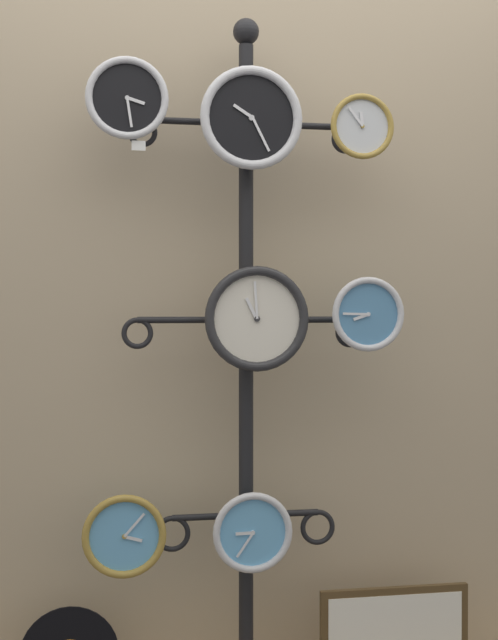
{
  "coord_description": "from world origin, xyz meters",
  "views": [
    {
      "loc": [
        -0.48,
        -2.25,
        1.2
      ],
      "look_at": [
        0.0,
        0.36,
        1.17
      ],
      "focal_mm": 50.0,
      "sensor_mm": 36.0,
      "label": 1
    }
  ],
  "objects_px": {
    "clock_top_right": "(362,127)",
    "display_stand": "(246,435)",
    "clock_bottom_center": "(253,532)",
    "clock_top_left": "(127,98)",
    "clock_bottom_left": "(124,536)",
    "clock_top_center": "(252,118)",
    "clock_middle_center": "(257,319)",
    "clock_middle_right": "(368,314)",
    "picture_frame": "(395,636)"
  },
  "relations": [
    {
      "from": "clock_top_right",
      "to": "clock_top_center",
      "type": "bearing_deg",
      "value": -179.09
    },
    {
      "from": "clock_top_center",
      "to": "clock_top_right",
      "type": "bearing_deg",
      "value": 0.91
    },
    {
      "from": "clock_middle_right",
      "to": "clock_top_center",
      "type": "bearing_deg",
      "value": 176.61
    },
    {
      "from": "clock_bottom_center",
      "to": "clock_middle_center",
      "type": "bearing_deg",
      "value": 52.86
    },
    {
      "from": "clock_top_center",
      "to": "picture_frame",
      "type": "height_order",
      "value": "clock_top_center"
    },
    {
      "from": "display_stand",
      "to": "clock_middle_right",
      "type": "distance_m",
      "value": 0.52
    },
    {
      "from": "clock_bottom_left",
      "to": "clock_top_center",
      "type": "bearing_deg",
      "value": -1.71
    },
    {
      "from": "clock_bottom_center",
      "to": "clock_top_left",
      "type": "bearing_deg",
      "value": 175.91
    },
    {
      "from": "clock_top_right",
      "to": "display_stand",
      "type": "bearing_deg",
      "value": 166.59
    },
    {
      "from": "clock_top_right",
      "to": "clock_middle_center",
      "type": "relative_size",
      "value": 0.63
    },
    {
      "from": "clock_top_right",
      "to": "clock_middle_right",
      "type": "relative_size",
      "value": 0.88
    },
    {
      "from": "display_stand",
      "to": "clock_bottom_left",
      "type": "distance_m",
      "value": 0.47
    },
    {
      "from": "clock_top_center",
      "to": "clock_top_right",
      "type": "xyz_separation_m",
      "value": [
        0.34,
        0.01,
        -0.01
      ]
    },
    {
      "from": "clock_top_left",
      "to": "clock_bottom_center",
      "type": "distance_m",
      "value": 1.31
    },
    {
      "from": "display_stand",
      "to": "clock_top_left",
      "type": "relative_size",
      "value": 8.71
    },
    {
      "from": "clock_top_right",
      "to": "clock_bottom_center",
      "type": "xyz_separation_m",
      "value": [
        -0.34,
        -0.02,
        -1.2
      ]
    },
    {
      "from": "picture_frame",
      "to": "display_stand",
      "type": "bearing_deg",
      "value": 168.94
    },
    {
      "from": "clock_top_left",
      "to": "clock_top_center",
      "type": "xyz_separation_m",
      "value": [
        0.36,
        -0.01,
        -0.04
      ]
    },
    {
      "from": "display_stand",
      "to": "clock_top_center",
      "type": "bearing_deg",
      "value": -87.91
    },
    {
      "from": "clock_top_left",
      "to": "clock_bottom_center",
      "type": "relative_size",
      "value": 1.01
    },
    {
      "from": "clock_top_center",
      "to": "clock_middle_center",
      "type": "bearing_deg",
      "value": 9.79
    },
    {
      "from": "clock_top_left",
      "to": "clock_middle_right",
      "type": "xyz_separation_m",
      "value": [
        0.71,
        -0.03,
        -0.62
      ]
    },
    {
      "from": "clock_middle_center",
      "to": "clock_bottom_left",
      "type": "bearing_deg",
      "value": 178.71
    },
    {
      "from": "clock_middle_right",
      "to": "clock_bottom_left",
      "type": "relative_size",
      "value": 0.92
    },
    {
      "from": "clock_top_right",
      "to": "clock_middle_center",
      "type": "bearing_deg",
      "value": -179.48
    },
    {
      "from": "display_stand",
      "to": "clock_bottom_center",
      "type": "relative_size",
      "value": 8.78
    },
    {
      "from": "clock_middle_right",
      "to": "clock_bottom_center",
      "type": "relative_size",
      "value": 0.94
    },
    {
      "from": "clock_bottom_center",
      "to": "picture_frame",
      "type": "bearing_deg",
      "value": 2.41
    },
    {
      "from": "clock_middle_center",
      "to": "clock_middle_right",
      "type": "height_order",
      "value": "clock_middle_center"
    },
    {
      "from": "clock_top_right",
      "to": "clock_middle_center",
      "type": "distance_m",
      "value": 0.66
    },
    {
      "from": "display_stand",
      "to": "clock_middle_center",
      "type": "distance_m",
      "value": 0.36
    },
    {
      "from": "clock_middle_right",
      "to": "picture_frame",
      "type": "distance_m",
      "value": 0.98
    },
    {
      "from": "clock_middle_center",
      "to": "clock_middle_right",
      "type": "relative_size",
      "value": 1.39
    },
    {
      "from": "clock_top_center",
      "to": "clock_bottom_left",
      "type": "xyz_separation_m",
      "value": [
        -0.37,
        0.01,
        -1.21
      ]
    },
    {
      "from": "clock_middle_center",
      "to": "clock_middle_right",
      "type": "xyz_separation_m",
      "value": [
        0.33,
        -0.02,
        0.01
      ]
    },
    {
      "from": "display_stand",
      "to": "clock_top_center",
      "type": "height_order",
      "value": "display_stand"
    },
    {
      "from": "display_stand",
      "to": "clock_bottom_left",
      "type": "bearing_deg",
      "value": -168.56
    },
    {
      "from": "clock_top_center",
      "to": "clock_top_right",
      "type": "relative_size",
      "value": 1.54
    },
    {
      "from": "picture_frame",
      "to": "clock_top_left",
      "type": "bearing_deg",
      "value": 179.49
    },
    {
      "from": "display_stand",
      "to": "clock_bottom_left",
      "type": "height_order",
      "value": "display_stand"
    },
    {
      "from": "display_stand",
      "to": "clock_middle_center",
      "type": "xyz_separation_m",
      "value": [
        0.02,
        -0.08,
        0.35
      ]
    },
    {
      "from": "display_stand",
      "to": "clock_middle_center",
      "type": "bearing_deg",
      "value": -78.59
    },
    {
      "from": "clock_top_left",
      "to": "clock_bottom_left",
      "type": "distance_m",
      "value": 1.26
    },
    {
      "from": "clock_middle_center",
      "to": "picture_frame",
      "type": "relative_size",
      "value": 0.67
    },
    {
      "from": "clock_top_left",
      "to": "picture_frame",
      "type": "xyz_separation_m",
      "value": [
        0.81,
        -0.01,
        -1.6
      ]
    },
    {
      "from": "clock_middle_right",
      "to": "picture_frame",
      "type": "relative_size",
      "value": 0.48
    },
    {
      "from": "clock_bottom_center",
      "to": "clock_top_right",
      "type": "bearing_deg",
      "value": 4.16
    },
    {
      "from": "clock_top_right",
      "to": "clock_bottom_left",
      "type": "distance_m",
      "value": 1.4
    },
    {
      "from": "clock_middle_center",
      "to": "display_stand",
      "type": "bearing_deg",
      "value": 101.41
    },
    {
      "from": "clock_top_left",
      "to": "picture_frame",
      "type": "relative_size",
      "value": 0.51
    }
  ]
}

